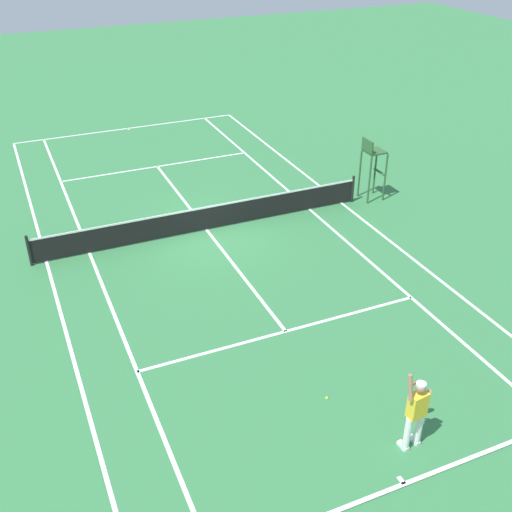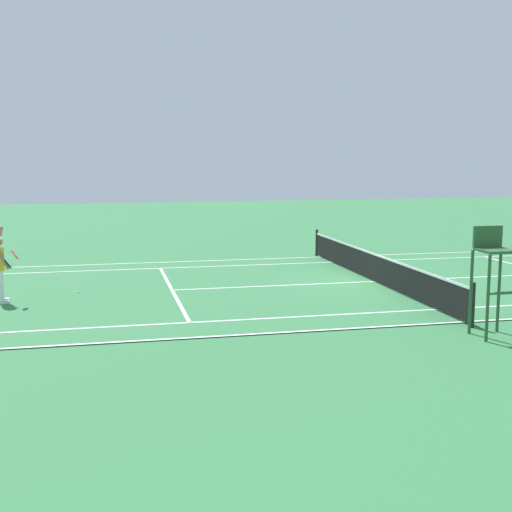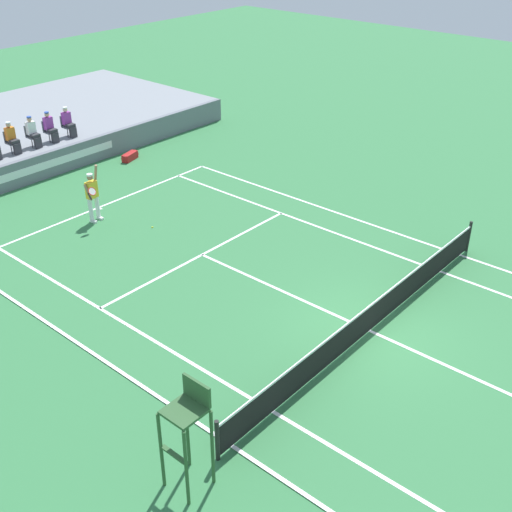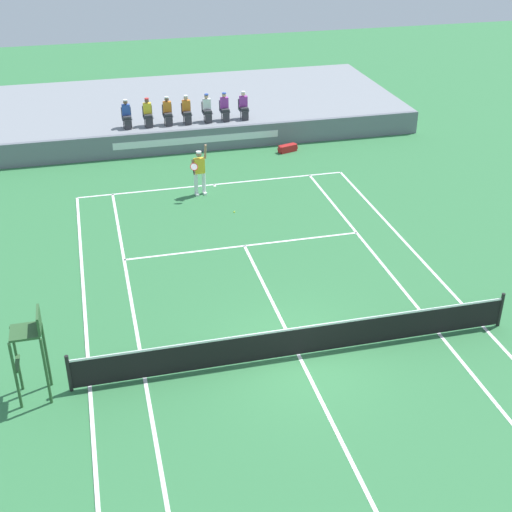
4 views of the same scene
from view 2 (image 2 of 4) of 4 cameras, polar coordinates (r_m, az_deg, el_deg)
name	(u,v)px [view 2 (image 2 of 4)]	position (r m, az deg, el deg)	size (l,w,h in m)	color
ground_plane	(374,282)	(22.06, 9.78, -2.17)	(80.00, 80.00, 0.00)	#337542
court	(374,282)	(22.06, 9.78, -2.14)	(11.08, 23.88, 0.03)	#337542
net	(374,266)	(21.98, 9.81, -0.83)	(11.98, 0.10, 1.07)	black
tennis_player	(0,267)	(19.73, -20.52, -0.89)	(0.75, 0.69, 2.08)	white
tennis_ball	(78,292)	(20.65, -14.58, -2.94)	(0.07, 0.07, 0.07)	#D1E533
umpire_chair	(493,267)	(15.92, 19.16, -0.87)	(0.77, 0.77, 2.44)	#2D562D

